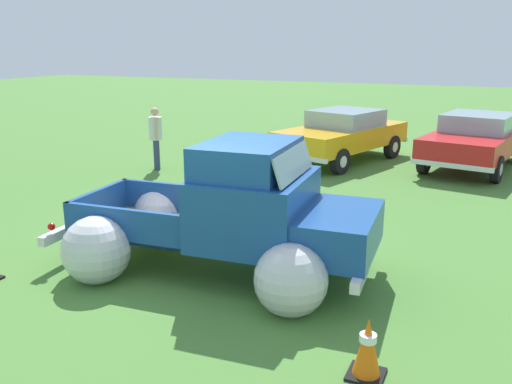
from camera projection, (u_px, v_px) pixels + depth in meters
ground_plane at (214, 268)px, 8.02m from camera, size 80.00×80.00×0.00m
vintage_pickup_truck at (237, 222)px, 7.69m from camera, size 4.74×3.02×1.96m
show_car_0 at (343, 134)px, 15.19m from camera, size 3.09×4.63×1.43m
show_car_1 at (476, 139)px, 14.37m from camera, size 2.69×4.65×1.43m
spectator_0 at (156, 135)px, 14.15m from camera, size 0.48×0.48×1.62m
lane_cone_1 at (367, 348)px, 5.33m from camera, size 0.36×0.36×0.63m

